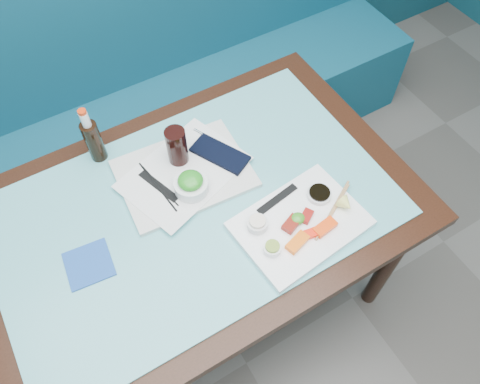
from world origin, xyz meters
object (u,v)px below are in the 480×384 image
dining_table (196,222)px  cola_bottle_body (94,141)px  booth_bench (117,119)px  serving_tray (184,174)px  blue_napkin (89,264)px  sashimi_plate (300,224)px  cola_glass (177,146)px  seaweed_bowl (191,186)px

dining_table → cola_bottle_body: size_ratio=8.97×
booth_bench → dining_table: booth_bench is taller
serving_tray → blue_napkin: 0.41m
booth_bench → serving_tray: bearing=-87.3°
sashimi_plate → cola_glass: 0.46m
booth_bench → sashimi_plate: booth_bench is taller
cola_glass → cola_bottle_body: bearing=144.0°
serving_tray → seaweed_bowl: bearing=-93.6°
serving_tray → cola_glass: cola_glass is taller
dining_table → sashimi_plate: size_ratio=3.68×
seaweed_bowl → sashimi_plate: bearing=-50.4°
sashimi_plate → cola_bottle_body: (-0.43, 0.57, 0.07)m
booth_bench → sashimi_plate: size_ratio=7.88×
cola_glass → blue_napkin: bearing=-153.1°
sashimi_plate → seaweed_bowl: (-0.23, 0.28, 0.03)m
sashimi_plate → serving_tray: 0.41m
booth_bench → seaweed_bowl: bearing=-88.3°
blue_napkin → sashimi_plate: bearing=-18.8°
booth_bench → blue_napkin: 1.00m
dining_table → serving_tray: size_ratio=3.37×
dining_table → sashimi_plate: sashimi_plate is taller
booth_bench → serving_tray: 0.81m
dining_table → sashimi_plate: bearing=-41.7°
booth_bench → blue_napkin: booth_bench is taller
cola_bottle_body → blue_napkin: bearing=-115.7°
seaweed_bowl → cola_bottle_body: size_ratio=0.70×
sashimi_plate → serving_tray: size_ratio=0.92×
booth_bench → cola_bottle_body: bearing=-109.7°
booth_bench → blue_napkin: bearing=-112.3°
dining_table → cola_glass: cola_glass is taller
dining_table → serving_tray: bearing=75.5°
serving_tray → cola_bottle_body: bearing=138.4°
dining_table → serving_tray: 0.16m
serving_tray → cola_bottle_body: (-0.21, 0.22, 0.07)m
blue_napkin → seaweed_bowl: bearing=10.7°
blue_napkin → booth_bench: bearing=67.7°
sashimi_plate → seaweed_bowl: seaweed_bowl is taller
booth_bench → blue_napkin: (-0.35, -0.86, 0.39)m
dining_table → blue_napkin: blue_napkin is taller
dining_table → serving_tray: serving_tray is taller
seaweed_bowl → blue_napkin: bearing=-169.3°
sashimi_plate → blue_napkin: size_ratio=2.92×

